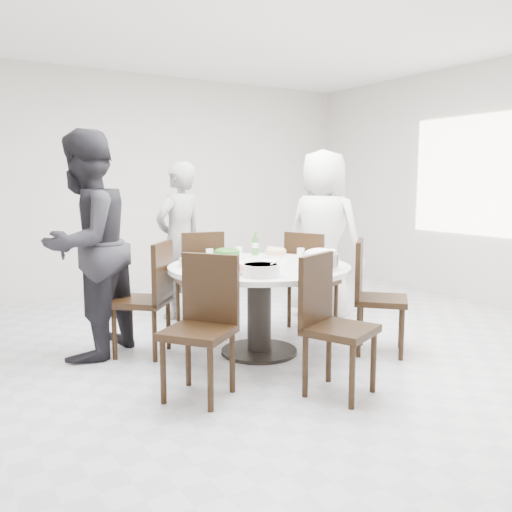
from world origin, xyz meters
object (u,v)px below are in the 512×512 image
chair_nw (141,299)px  diner_right (323,234)px  beverage_bottle (255,244)px  chair_sw (198,329)px  rice_bowl (320,261)px  chair_ne (313,279)px  chair_s (340,326)px  chair_se (381,297)px  chair_n (198,278)px  dining_table (259,309)px  diner_left (86,245)px  soup_bowl (261,270)px  diner_middle (180,240)px

chair_nw → diner_right: size_ratio=0.54×
beverage_bottle → chair_sw: bearing=-135.4°
chair_sw → rice_bowl: chair_sw is taller
chair_ne → chair_s: same height
chair_se → chair_sw: bearing=138.1°
chair_n → chair_se: bearing=128.3°
dining_table → diner_left: bearing=151.4°
dining_table → diner_left: (-1.23, 0.67, 0.55)m
chair_n → soup_bowl: bearing=90.8°
chair_n → chair_ne: bearing=153.0°
chair_s → chair_sw: bearing=128.4°
chair_sw → soup_bowl: size_ratio=3.36×
chair_se → diner_left: diner_left is taller
diner_middle → rice_bowl: bearing=81.0°
diner_left → rice_bowl: size_ratio=6.41×
chair_sw → soup_bowl: chair_sw is taller
chair_se → soup_bowl: size_ratio=3.36×
diner_middle → chair_ne: bearing=112.9°
chair_n → beverage_bottle: size_ratio=4.45×
chair_se → diner_left: 2.47m
chair_se → chair_nw: bearing=105.5°
dining_table → diner_right: 1.51m
chair_n → chair_nw: (-0.83, -0.63, 0.00)m
chair_ne → soup_bowl: 1.48m
chair_ne → chair_s: (-0.92, -1.48, 0.00)m
dining_table → diner_middle: (-0.05, 1.48, 0.44)m
chair_s → soup_bowl: 0.73m
chair_ne → diner_left: size_ratio=0.51×
diner_right → chair_s: bearing=120.7°
chair_n → chair_sw: size_ratio=1.00×
chair_se → diner_middle: (-0.93, 2.01, 0.34)m
soup_bowl → diner_left: bearing=131.3°
chair_s → beverage_bottle: size_ratio=4.45×
chair_se → diner_middle: size_ratio=0.58×
chair_s → soup_bowl: chair_s is taller
dining_table → chair_sw: bearing=-145.2°
chair_s → rice_bowl: bearing=40.1°
chair_n → beverage_bottle: 0.76m
diner_middle → soup_bowl: diner_middle is taller
dining_table → chair_se: 1.03m
chair_n → chair_nw: 1.04m
chair_ne → diner_right: bearing=-74.1°
diner_middle → chair_s: bearing=71.5°
diner_right → dining_table: bearing=95.9°
chair_sw → chair_se: 1.73m
soup_bowl → chair_s: bearing=-68.0°
chair_s → soup_bowl: (-0.25, 0.61, 0.32)m
chair_n → diner_left: (-1.21, -0.45, 0.45)m
chair_n → chair_nw: bearing=47.1°
dining_table → chair_s: bearing=-90.7°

